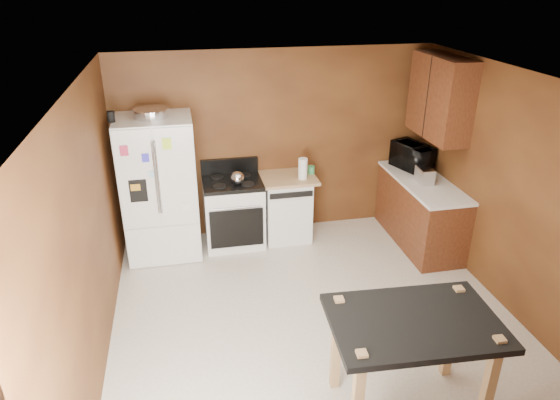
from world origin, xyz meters
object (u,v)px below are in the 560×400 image
object	(u,v)px
microwave	(412,157)
refrigerator	(160,188)
toaster	(425,175)
dishwasher	(286,206)
gas_range	(234,211)
roasting_pan	(151,113)
pen_cup	(111,117)
paper_towel	(303,169)
kettle	(237,178)
green_canister	(311,170)
island	(413,333)

from	to	relation	value
microwave	refrigerator	bearing A→B (deg)	71.04
toaster	dishwasher	size ratio (longest dim) A/B	0.30
microwave	gas_range	distance (m)	2.53
roasting_pan	dishwasher	xyz separation A→B (m)	(1.64, 0.05, -1.40)
microwave	roasting_pan	bearing A→B (deg)	70.50
microwave	dishwasher	world-z (taller)	microwave
pen_cup	paper_towel	distance (m)	2.42
toaster	refrigerator	bearing A→B (deg)	174.76
paper_towel	dishwasher	size ratio (longest dim) A/B	0.31
kettle	green_canister	world-z (taller)	kettle
kettle	microwave	distance (m)	2.40
pen_cup	island	bearing A→B (deg)	-50.60
roasting_pan	kettle	world-z (taller)	roasting_pan
microwave	green_canister	bearing A→B (deg)	66.11
paper_towel	refrigerator	distance (m)	1.83
roasting_pan	green_canister	distance (m)	2.19
roasting_pan	paper_towel	bearing A→B (deg)	-1.66
paper_towel	kettle	bearing A→B (deg)	-176.56
kettle	dishwasher	xyz separation A→B (m)	(0.67, 0.16, -0.54)
kettle	dishwasher	distance (m)	0.87
paper_towel	green_canister	world-z (taller)	paper_towel
pen_cup	microwave	bearing A→B (deg)	1.78
green_canister	gas_range	world-z (taller)	gas_range
paper_towel	pen_cup	bearing A→B (deg)	-178.13
roasting_pan	microwave	distance (m)	3.47
toaster	kettle	bearing A→B (deg)	173.18
green_canister	gas_range	bearing A→B (deg)	-176.15
paper_towel	microwave	distance (m)	1.54
roasting_pan	gas_range	distance (m)	1.67
green_canister	kettle	bearing A→B (deg)	-168.51
green_canister	gas_range	size ratio (longest dim) A/B	0.09
toaster	microwave	size ratio (longest dim) A/B	0.47
dishwasher	island	bearing A→B (deg)	-83.72
kettle	paper_towel	distance (m)	0.86
pen_cup	toaster	size ratio (longest dim) A/B	0.46
kettle	refrigerator	distance (m)	0.97
paper_towel	island	world-z (taller)	paper_towel
microwave	refrigerator	xyz separation A→B (m)	(-3.36, -0.02, -0.16)
gas_range	roasting_pan	bearing A→B (deg)	-178.19
green_canister	dishwasher	xyz separation A→B (m)	(-0.35, -0.05, -0.49)
kettle	green_canister	xyz separation A→B (m)	(1.01, 0.21, -0.05)
microwave	gas_range	bearing A→B (deg)	69.77
toaster	roasting_pan	bearing A→B (deg)	174.26
roasting_pan	refrigerator	xyz separation A→B (m)	(0.01, -0.03, -0.95)
paper_towel	green_canister	bearing A→B (deg)	45.21
green_canister	toaster	world-z (taller)	toaster
pen_cup	paper_towel	xyz separation A→B (m)	(2.27, 0.07, -0.83)
gas_range	refrigerator	bearing A→B (deg)	-176.19
roasting_pan	paper_towel	world-z (taller)	roasting_pan
pen_cup	kettle	world-z (taller)	pen_cup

